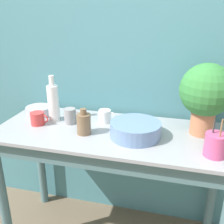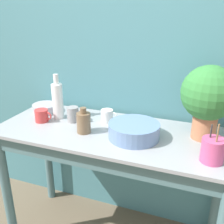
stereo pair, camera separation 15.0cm
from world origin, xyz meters
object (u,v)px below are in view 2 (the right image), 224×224
at_px(mug_white, 107,116).
at_px(mug_red, 42,116).
at_px(bottle_tall, 58,100).
at_px(bowl_small_steel, 45,108).
at_px(bottle_short, 84,122).
at_px(potted_plant, 208,96).
at_px(bowl_wash_large, 134,131).
at_px(mug_grey, 73,114).
at_px(utensil_cup, 213,150).

bearing_deg(mug_white, mug_red, -160.88).
height_order(bottle_tall, bowl_small_steel, bottle_tall).
xyz_separation_m(bottle_tall, bottle_short, (0.26, -0.14, -0.06)).
distance_m(potted_plant, bottle_tall, 0.92).
bearing_deg(bottle_short, bowl_wash_large, 6.71).
bearing_deg(mug_grey, bottle_tall, 169.08).
xyz_separation_m(bottle_tall, utensil_cup, (0.96, -0.22, -0.06)).
relative_size(mug_grey, utensil_cup, 0.54).
bearing_deg(mug_red, bowl_small_steel, 117.64).
bearing_deg(bowl_wash_large, bowl_small_steel, 166.50).
xyz_separation_m(potted_plant, mug_red, (-0.98, -0.12, -0.21)).
bearing_deg(bottle_tall, bowl_wash_large, -11.23).
bearing_deg(mug_red, bottle_short, -9.02).
bearing_deg(utensil_cup, bowl_small_steel, 166.01).
relative_size(bowl_wash_large, bowl_small_steel, 1.66).
bearing_deg(bowl_small_steel, mug_red, -62.36).
distance_m(bowl_wash_large, utensil_cup, 0.42).
distance_m(mug_grey, bowl_small_steel, 0.28).
relative_size(mug_white, bowl_small_steel, 0.64).
bearing_deg(bottle_short, bowl_small_steel, 153.38).
height_order(bottle_tall, bottle_short, bottle_tall).
height_order(bowl_wash_large, mug_white, bowl_wash_large).
distance_m(bowl_wash_large, bottle_short, 0.30).
height_order(bowl_small_steel, utensil_cup, utensil_cup).
bearing_deg(mug_grey, bowl_small_steel, 163.13).
bearing_deg(mug_white, utensil_cup, -22.60).
bearing_deg(bottle_short, bottle_tall, 150.74).
xyz_separation_m(bowl_wash_large, mug_red, (-0.61, 0.02, -0.00)).
bearing_deg(potted_plant, bowl_small_steel, 178.28).
bearing_deg(mug_grey, mug_red, -160.17).
distance_m(bowl_wash_large, bowl_small_steel, 0.71).
height_order(bottle_short, mug_red, bottle_short).
bearing_deg(mug_white, bottle_tall, -172.22).
relative_size(bottle_tall, bottle_short, 1.92).
xyz_separation_m(mug_grey, utensil_cup, (0.84, -0.19, 0.01)).
xyz_separation_m(mug_red, mug_white, (0.40, 0.14, 0.00)).
distance_m(mug_white, bowl_small_steel, 0.47).
xyz_separation_m(bottle_short, mug_white, (0.07, 0.19, -0.02)).
distance_m(bowl_small_steel, utensil_cup, 1.14).
relative_size(bowl_wash_large, mug_grey, 2.59).
distance_m(bottle_tall, mug_grey, 0.15).
distance_m(potted_plant, bowl_small_steel, 1.08).
bearing_deg(bottle_tall, mug_red, -125.86).
bearing_deg(utensil_cup, bottle_tall, 167.23).
height_order(bottle_tall, mug_red, bottle_tall).
bearing_deg(bottle_short, utensil_cup, -6.01).
bearing_deg(bowl_small_steel, bowl_wash_large, -13.50).
distance_m(bottle_tall, mug_red, 0.14).
xyz_separation_m(bowl_wash_large, utensil_cup, (0.41, -0.11, 0.02)).
relative_size(potted_plant, mug_grey, 3.71).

